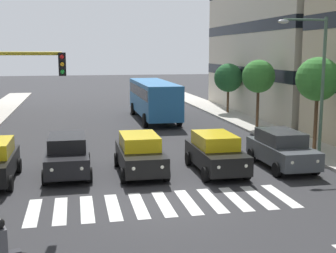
% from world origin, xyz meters
% --- Properties ---
extents(ground_plane, '(180.00, 180.00, 0.00)m').
position_xyz_m(ground_plane, '(0.00, 0.00, 0.00)').
color(ground_plane, '#2D2D30').
extents(building_left_block_0, '(9.52, 19.26, 18.23)m').
position_xyz_m(building_left_block_0, '(-15.78, -21.89, 9.11)').
color(building_left_block_0, beige).
rests_on(building_left_block_0, ground_plane).
extents(crosswalk_markings, '(9.45, 2.80, 0.01)m').
position_xyz_m(crosswalk_markings, '(0.00, 0.00, 0.00)').
color(crosswalk_markings, silver).
rests_on(crosswalk_markings, ground_plane).
extents(car_0, '(2.02, 4.44, 1.72)m').
position_xyz_m(car_0, '(-6.36, -3.94, 0.89)').
color(car_0, '#474C51').
rests_on(car_0, ground_plane).
extents(car_1, '(2.02, 4.44, 1.72)m').
position_xyz_m(car_1, '(-3.12, -3.81, 0.89)').
color(car_1, black).
rests_on(car_1, ground_plane).
extents(car_2, '(2.02, 4.44, 1.72)m').
position_xyz_m(car_2, '(0.23, -4.30, 0.89)').
color(car_2, black).
rests_on(car_2, ground_plane).
extents(car_3, '(2.02, 4.44, 1.72)m').
position_xyz_m(car_3, '(3.39, -4.73, 0.89)').
color(car_3, black).
rests_on(car_3, ground_plane).
extents(bus_behind_traffic, '(2.78, 10.50, 3.00)m').
position_xyz_m(bus_behind_traffic, '(-3.12, -20.16, 1.86)').
color(bus_behind_traffic, '#286BAD').
rests_on(bus_behind_traffic, ground_plane).
extents(street_lamp_left, '(2.57, 0.28, 6.85)m').
position_xyz_m(street_lamp_left, '(-8.55, -5.10, 4.33)').
color(street_lamp_left, '#4C6B56').
rests_on(street_lamp_left, sidewalk_left).
extents(street_tree_1, '(2.32, 2.32, 4.93)m').
position_xyz_m(street_tree_1, '(-9.63, -6.76, 3.90)').
color(street_tree_1, '#513823').
rests_on(street_tree_1, sidewalk_left).
extents(street_tree_2, '(2.28, 2.28, 4.65)m').
position_xyz_m(street_tree_2, '(-9.47, -14.33, 3.65)').
color(street_tree_2, '#513823').
rests_on(street_tree_2, sidewalk_left).
extents(street_tree_3, '(2.44, 2.44, 4.20)m').
position_xyz_m(street_tree_3, '(-9.97, -22.06, 3.12)').
color(street_tree_3, '#513823').
rests_on(street_tree_3, sidewalk_left).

